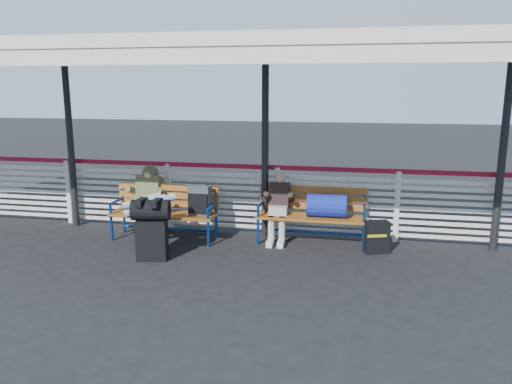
% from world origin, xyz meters
% --- Properties ---
extents(ground, '(60.00, 60.00, 0.00)m').
position_xyz_m(ground, '(0.00, 0.00, 0.00)').
color(ground, black).
rests_on(ground, ground).
extents(fence, '(12.08, 0.08, 1.24)m').
position_xyz_m(fence, '(0.00, 1.90, 0.66)').
color(fence, silver).
rests_on(fence, ground).
extents(canopy, '(12.60, 3.60, 3.16)m').
position_xyz_m(canopy, '(-0.00, 0.87, 3.04)').
color(canopy, silver).
rests_on(canopy, ground).
extents(luggage_stack, '(0.61, 0.41, 0.92)m').
position_xyz_m(luggage_stack, '(0.35, 0.27, 0.50)').
color(luggage_stack, black).
rests_on(luggage_stack, ground).
extents(bench_left, '(1.80, 0.56, 0.96)m').
position_xyz_m(bench_left, '(0.39, 1.29, 0.61)').
color(bench_left, '#A46B1F').
rests_on(bench_left, ground).
extents(bench_right, '(1.80, 0.56, 0.92)m').
position_xyz_m(bench_right, '(2.76, 1.55, 0.61)').
color(bench_right, '#A46B1F').
rests_on(bench_right, ground).
extents(traveler_man, '(0.94, 1.64, 0.77)m').
position_xyz_m(traveler_man, '(0.01, 0.95, 0.74)').
color(traveler_man, '#99ACCE').
rests_on(traveler_man, ground).
extents(companion_person, '(0.32, 0.66, 1.15)m').
position_xyz_m(companion_person, '(2.07, 1.55, 0.60)').
color(companion_person, '#B1ADA0').
rests_on(companion_person, ground).
extents(suitcase_side, '(0.41, 0.32, 0.51)m').
position_xyz_m(suitcase_side, '(3.67, 1.25, 0.25)').
color(suitcase_side, black).
rests_on(suitcase_side, ground).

